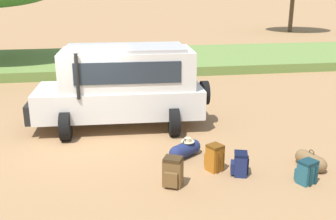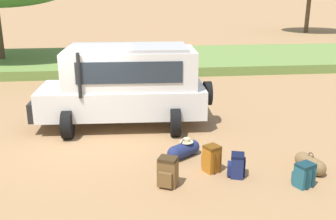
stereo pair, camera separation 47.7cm
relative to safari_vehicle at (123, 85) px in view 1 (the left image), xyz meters
name	(u,v)px [view 1 (the left image)]	position (x,y,z in m)	size (l,w,h in m)	color
ground_plane	(87,139)	(-1.11, -0.94, -1.29)	(320.00, 320.00, 0.00)	#9E754C
grass_bank	(93,61)	(-1.11, 9.84, -1.07)	(120.00, 7.00, 0.44)	olive
safari_vehicle	(123,85)	(0.00, 0.00, 0.00)	(5.40, 2.88, 2.44)	silver
backpack_beside_front_wheel	(240,164)	(2.41, -3.72, -1.03)	(0.44, 0.43, 0.54)	navy
backpack_cluster_center	(173,172)	(0.82, -3.99, -0.97)	(0.48, 0.48, 0.66)	brown
backpack_near_rear_wheel	(307,172)	(3.72, -4.32, -1.04)	(0.48, 0.47, 0.53)	#235B6B
backpack_outermost	(214,158)	(1.90, -3.39, -0.98)	(0.44, 0.48, 0.64)	#B26619
duffel_bag_low_black_case	(185,150)	(1.38, -2.55, -1.10)	(0.88, 0.74, 0.48)	navy
duffel_bag_soft_canvas	(311,161)	(4.19, -3.64, -1.11)	(0.49, 0.87, 0.46)	brown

